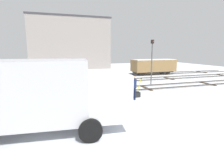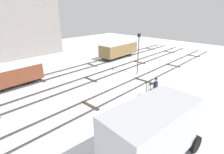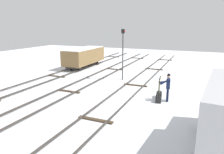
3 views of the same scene
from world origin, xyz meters
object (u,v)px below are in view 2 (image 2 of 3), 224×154
rail_worker (155,87)px  freight_car_mid_siding (7,76)px  delivery_truck (160,127)px  signal_post (138,50)px  freight_car_far_end (119,49)px  switch_lever_frame (149,93)px

rail_worker → freight_car_mid_siding: 13.09m
delivery_truck → signal_post: bearing=45.5°
freight_car_far_end → rail_worker: bearing=-127.6°
rail_worker → freight_car_far_end: freight_car_far_end is taller
delivery_truck → signal_post: size_ratio=1.46×
rail_worker → delivery_truck: (-5.25, -3.26, 0.64)m
signal_post → freight_car_mid_siding: size_ratio=0.75×
delivery_truck → freight_car_mid_siding: 14.26m
switch_lever_frame → delivery_truck: delivery_truck is taller
switch_lever_frame → freight_car_far_end: (7.93, 10.30, 1.03)m
delivery_truck → switch_lever_frame: bearing=41.0°
signal_post → freight_car_far_end: signal_post is taller
freight_car_mid_siding → freight_car_far_end: (15.35, -0.00, 0.10)m
rail_worker → signal_post: bearing=40.4°
switch_lever_frame → signal_post: 6.17m
freight_car_mid_siding → freight_car_far_end: freight_car_far_end is taller
rail_worker → freight_car_mid_siding: size_ratio=0.31×
delivery_truck → freight_car_mid_siding: bearing=103.9°
signal_post → freight_car_mid_siding: 13.09m
switch_lever_frame → rail_worker: (-0.06, -0.54, 0.80)m
delivery_truck → freight_car_mid_siding: delivery_truck is taller
switch_lever_frame → signal_post: size_ratio=0.38×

